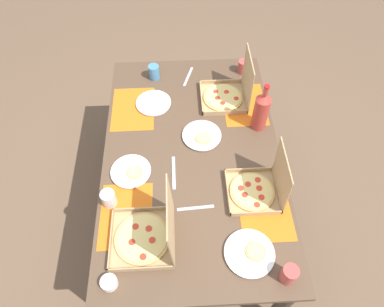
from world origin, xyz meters
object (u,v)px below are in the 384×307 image
Objects in this scene: plate_near_left at (202,136)px; condiment_bowl at (109,283)px; plate_middle at (131,172)px; pizza_box_corner_left at (258,188)px; cup_clear_right at (109,198)px; cup_red at (289,274)px; pizza_box_corner_right at (148,235)px; cup_clear_left at (154,72)px; cup_dark at (243,67)px; plate_far_right at (154,103)px; pizza_box_edge_far at (228,93)px; plate_near_right at (250,253)px; soda_bottle at (261,111)px.

plate_near_left is 0.94m from condiment_bowl.
pizza_box_corner_left is at bearing 76.56° from plate_middle.
cup_red is (0.42, 0.82, 0.01)m from cup_clear_right.
plate_near_left is (-0.61, 0.29, -0.04)m from pizza_box_corner_right.
cup_clear_left reaches higher than condiment_bowl.
condiment_bowl is at bearing -40.42° from pizza_box_corner_right.
plate_middle is 2.12× the size of cup_red.
condiment_bowl is (0.81, -0.47, 0.01)m from plate_near_left.
cup_clear_left is at bearing 172.18° from condiment_bowl.
cup_dark is 1.19× the size of condiment_bowl.
cup_clear_left is (-0.52, -0.28, 0.04)m from plate_near_left.
plate_near_left is at bearing 45.69° from plate_far_right.
plate_far_right is 1.26m from cup_red.
pizza_box_edge_far is 1.14m from cup_red.
cup_red is (0.60, 0.72, 0.04)m from plate_middle.
cup_clear_right reaches higher than plate_near_right.
cup_red is at bearing 6.97° from pizza_box_edge_far.
cup_clear_right is at bearing -117.03° from cup_red.
soda_bottle is 0.97m from cup_clear_right.
pizza_box_corner_right is 0.93m from soda_bottle.
cup_red is (1.38, 0.01, 0.01)m from cup_dark.
condiment_bowl is at bearing -7.82° from cup_clear_left.
pizza_box_corner_right is at bearing -101.80° from plate_near_right.
plate_far_right is at bearing -65.66° from cup_dark.
plate_near_left is 0.46m from plate_middle.
plate_near_left is 0.96× the size of plate_near_right.
cup_clear_right is at bearing -134.92° from pizza_box_corner_right.
plate_near_right is at bearing 13.96° from plate_near_left.
pizza_box_edge_far reaches higher than cup_clear_left.
plate_near_right is 2.42× the size of cup_clear_left.
pizza_box_corner_left is 3.05× the size of cup_clear_left.
pizza_box_corner_left is at bearing -9.69° from soda_bottle.
plate_far_right is at bearing -108.58° from soda_bottle.
cup_clear_left is (-1.13, 0.01, -0.00)m from pizza_box_corner_right.
cup_clear_right reaches higher than plate_far_right.
plate_near_right is 2.57× the size of cup_clear_right.
pizza_box_corner_left is at bearing 91.56° from cup_clear_right.
plate_middle is at bearing -103.44° from pizza_box_corner_left.
plate_far_right is (0.02, -0.47, -0.04)m from pizza_box_edge_far.
pizza_box_corner_left is 0.34m from plate_near_right.
pizza_box_corner_left is 0.84m from condiment_bowl.
plate_middle is at bearing -8.89° from cup_clear_left.
pizza_box_corner_right is at bearing 139.58° from condiment_bowl.
condiment_bowl is (1.09, -0.18, 0.01)m from plate_far_right.
pizza_box_edge_far is 0.36m from plate_near_left.
soda_bottle is at bearing 170.31° from pizza_box_corner_left.
soda_bottle is at bearing 119.51° from cup_clear_right.
cup_dark is (-1.26, 0.14, 0.04)m from plate_near_right.
cup_clear_left is at bearing 166.91° from cup_clear_right.
cup_dark is at bearing 92.71° from cup_clear_left.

